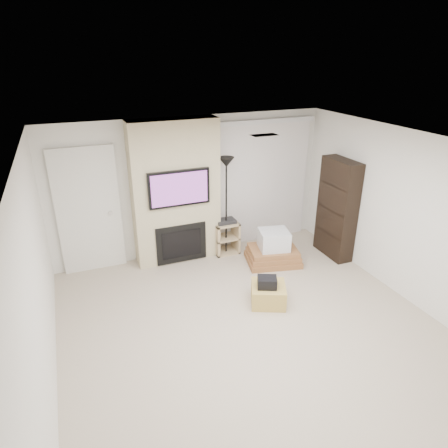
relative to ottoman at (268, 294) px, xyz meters
name	(u,v)px	position (x,y,z in m)	size (l,w,h in m)	color
floor	(258,336)	(-0.49, -0.64, -0.15)	(5.00, 5.50, 0.00)	#B9A791
ceiling	(265,151)	(-0.49, -0.64, 2.35)	(5.00, 5.50, 0.00)	white
wall_back	(192,187)	(-0.49, 2.11, 1.10)	(5.00, 2.50, 0.00)	white
wall_left	(36,297)	(-2.99, -0.64, 1.10)	(5.50, 2.50, 0.00)	white
wall_right	(418,222)	(2.01, -0.64, 1.10)	(5.50, 2.50, 0.00)	white
hvac_vent	(264,135)	(-0.09, 0.16, 2.35)	(0.35, 0.18, 0.01)	silver
ottoman	(268,294)	(0.00, 0.00, 0.00)	(0.50, 0.50, 0.30)	tan
black_bag	(267,282)	(-0.04, -0.02, 0.23)	(0.28, 0.22, 0.16)	black
fireplace_wall	(176,194)	(-0.84, 1.90, 1.09)	(1.50, 0.47, 2.50)	#C5B68D
entry_door	(89,212)	(-2.29, 2.07, 0.90)	(1.02, 0.11, 2.14)	silver
vertical_blinds	(263,178)	(0.91, 2.06, 1.12)	(1.98, 0.10, 2.37)	silver
floor_lamp	(226,179)	(0.03, 1.74, 1.29)	(0.27, 0.27, 1.83)	black
av_stand	(226,235)	(0.04, 1.78, 0.20)	(0.45, 0.38, 0.66)	tan
box_stack	(273,250)	(0.67, 1.09, 0.08)	(1.05, 0.88, 0.61)	#905D35
bookshelf	(337,209)	(1.85, 0.96, 0.75)	(0.30, 0.80, 1.80)	black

